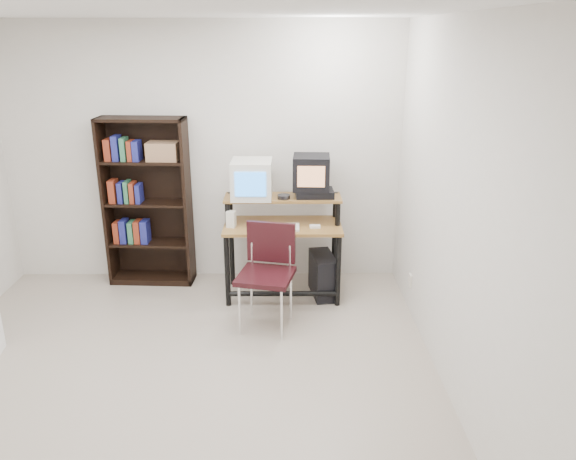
{
  "coord_description": "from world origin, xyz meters",
  "views": [
    {
      "loc": [
        0.81,
        -3.59,
        2.47
      ],
      "look_at": [
        0.85,
        1.1,
        0.82
      ],
      "focal_mm": 35.0,
      "sensor_mm": 36.0,
      "label": 1
    }
  ],
  "objects_px": {
    "pc_tower": "(323,275)",
    "school_chair": "(268,265)",
    "crt_tv": "(311,172)",
    "bookshelf": "(148,200)",
    "computer_desk": "(283,229)",
    "crt_monitor": "(252,179)"
  },
  "relations": [
    {
      "from": "school_chair",
      "to": "crt_tv",
      "type": "bearing_deg",
      "value": 73.61
    },
    {
      "from": "computer_desk",
      "to": "bookshelf",
      "type": "xyz_separation_m",
      "value": [
        -1.36,
        0.34,
        0.2
      ]
    },
    {
      "from": "crt_tv",
      "to": "school_chair",
      "type": "height_order",
      "value": "crt_tv"
    },
    {
      "from": "crt_monitor",
      "to": "computer_desk",
      "type": "bearing_deg",
      "value": -18.49
    },
    {
      "from": "crt_tv",
      "to": "pc_tower",
      "type": "xyz_separation_m",
      "value": [
        0.12,
        -0.15,
        -1.0
      ]
    },
    {
      "from": "crt_monitor",
      "to": "school_chair",
      "type": "height_order",
      "value": "crt_monitor"
    },
    {
      "from": "pc_tower",
      "to": "school_chair",
      "type": "bearing_deg",
      "value": -141.42
    },
    {
      "from": "computer_desk",
      "to": "school_chair",
      "type": "xyz_separation_m",
      "value": [
        -0.13,
        -0.6,
        -0.12
      ]
    },
    {
      "from": "bookshelf",
      "to": "pc_tower",
      "type": "bearing_deg",
      "value": -8.87
    },
    {
      "from": "computer_desk",
      "to": "school_chair",
      "type": "relative_size",
      "value": 1.24
    },
    {
      "from": "crt_tv",
      "to": "school_chair",
      "type": "distance_m",
      "value": 1.05
    },
    {
      "from": "crt_monitor",
      "to": "pc_tower",
      "type": "bearing_deg",
      "value": -10.03
    },
    {
      "from": "pc_tower",
      "to": "crt_monitor",
      "type": "bearing_deg",
      "value": 160.34
    },
    {
      "from": "pc_tower",
      "to": "school_chair",
      "type": "height_order",
      "value": "school_chair"
    },
    {
      "from": "computer_desk",
      "to": "pc_tower",
      "type": "bearing_deg",
      "value": -4.12
    },
    {
      "from": "crt_monitor",
      "to": "crt_tv",
      "type": "distance_m",
      "value": 0.57
    },
    {
      "from": "computer_desk",
      "to": "crt_monitor",
      "type": "distance_m",
      "value": 0.57
    },
    {
      "from": "crt_tv",
      "to": "bookshelf",
      "type": "relative_size",
      "value": 0.21
    },
    {
      "from": "computer_desk",
      "to": "pc_tower",
      "type": "relative_size",
      "value": 2.5
    },
    {
      "from": "pc_tower",
      "to": "bookshelf",
      "type": "distance_m",
      "value": 1.92
    },
    {
      "from": "pc_tower",
      "to": "crt_tv",
      "type": "bearing_deg",
      "value": 119.61
    },
    {
      "from": "pc_tower",
      "to": "school_chair",
      "type": "distance_m",
      "value": 0.85
    }
  ]
}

